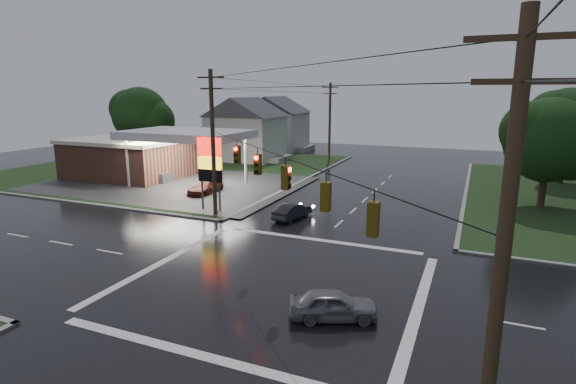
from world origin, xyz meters
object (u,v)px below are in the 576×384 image
at_px(utility_pole_nw, 213,142).
at_px(house_far, 276,122).
at_px(utility_pole_n, 330,122).
at_px(tree_nw_behind, 142,115).
at_px(house_near, 246,128).
at_px(pylon_sign, 210,161).
at_px(utility_pole_se, 501,274).
at_px(car_pump, 206,187).
at_px(tree_ne_near, 551,141).
at_px(gas_station, 139,155).
at_px(tree_ne_far, 569,124).
at_px(car_crossing, 333,305).
at_px(car_north, 292,211).

relative_size(utility_pole_nw, house_far, 1.00).
relative_size(utility_pole_n, tree_nw_behind, 1.05).
bearing_deg(house_far, house_near, -85.24).
height_order(pylon_sign, utility_pole_se, utility_pole_se).
bearing_deg(utility_pole_n, house_far, 141.23).
xyz_separation_m(tree_nw_behind, car_pump, (19.53, -14.52, -5.55)).
relative_size(tree_nw_behind, tree_ne_near, 1.11).
distance_m(gas_station, house_far, 28.61).
height_order(utility_pole_nw, house_far, utility_pole_nw).
xyz_separation_m(utility_pole_nw, utility_pole_n, (0.00, 28.50, -0.25)).
relative_size(tree_nw_behind, tree_ne_far, 1.02).
xyz_separation_m(car_crossing, car_pump, (-18.12, 17.97, -0.01)).
bearing_deg(utility_pole_se, utility_pole_nw, 135.00).
height_order(tree_ne_far, car_crossing, tree_ne_far).
xyz_separation_m(house_near, car_crossing, (24.76, -38.49, -3.77)).
bearing_deg(tree_nw_behind, tree_ne_near, -9.47).
height_order(tree_nw_behind, car_pump, tree_nw_behind).
bearing_deg(car_crossing, pylon_sign, 24.87).
bearing_deg(gas_station, utility_pole_n, 48.53).
bearing_deg(tree_ne_near, house_near, 158.24).
xyz_separation_m(pylon_sign, tree_ne_far, (27.65, 23.49, 2.17)).
bearing_deg(car_pump, utility_pole_se, -44.73).
bearing_deg(car_crossing, tree_ne_far, -42.97).
distance_m(gas_station, house_near, 17.07).
bearing_deg(utility_pole_se, utility_pole_n, 111.80).
xyz_separation_m(house_far, tree_nw_behind, (-11.89, -18.01, 1.77)).
height_order(house_near, car_north, house_near).
distance_m(utility_pole_n, house_near, 11.67).
height_order(pylon_sign, utility_pole_n, utility_pole_n).
bearing_deg(utility_pole_n, car_north, -77.77).
xyz_separation_m(utility_pole_se, car_crossing, (-5.69, 7.01, -5.09)).
distance_m(tree_nw_behind, tree_ne_near, 48.65).
distance_m(pylon_sign, house_far, 39.21).
bearing_deg(utility_pole_nw, tree_nw_behind, 139.90).
bearing_deg(house_near, pylon_sign, -67.72).
relative_size(house_far, car_crossing, 2.97).
xyz_separation_m(utility_pole_se, car_north, (-13.13, 20.44, -5.11)).
height_order(tree_nw_behind, tree_ne_near, tree_nw_behind).
distance_m(pylon_sign, utility_pole_n, 27.56).
height_order(tree_nw_behind, car_north, tree_nw_behind).
height_order(tree_ne_near, tree_ne_far, tree_ne_far).
xyz_separation_m(gas_station, car_north, (22.04, -8.76, -1.94)).
xyz_separation_m(utility_pole_se, car_pump, (-23.81, 24.98, -5.09)).
distance_m(pylon_sign, utility_pole_nw, 2.22).
relative_size(utility_pole_nw, house_near, 1.00).
bearing_deg(house_far, utility_pole_se, -61.32).
height_order(house_near, tree_ne_far, tree_ne_far).
xyz_separation_m(gas_station, house_near, (4.73, 16.30, 1.86)).
bearing_deg(tree_ne_near, utility_pole_nw, -152.14).
height_order(tree_ne_far, car_pump, tree_ne_far).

